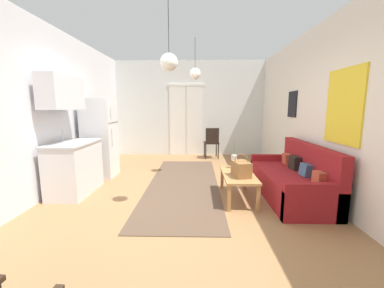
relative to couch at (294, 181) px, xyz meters
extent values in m
cube|color=#996D44|center=(-1.84, -0.31, -0.33)|extent=(5.09, 8.18, 0.10)
cube|color=silver|center=(-1.84, 3.53, 1.16)|extent=(4.69, 0.10, 2.86)
cube|color=white|center=(-2.21, 3.47, 0.78)|extent=(0.50, 0.02, 2.11)
cube|color=white|center=(-1.69, 3.47, 0.78)|extent=(0.50, 0.02, 2.11)
cube|color=white|center=(-1.95, 3.47, 1.87)|extent=(1.09, 0.03, 0.06)
cube|color=silver|center=(0.46, -0.31, 1.16)|extent=(0.10, 7.78, 2.86)
cube|color=yellow|center=(0.39, -0.51, 1.22)|extent=(0.02, 0.81, 1.03)
cube|color=black|center=(0.39, 1.26, 1.27)|extent=(0.02, 0.41, 0.54)
cube|color=silver|center=(-4.13, -0.31, 1.16)|extent=(0.10, 7.78, 2.86)
cube|color=green|center=(-4.07, 0.28, 1.39)|extent=(0.02, 0.32, 0.40)
cube|color=brown|center=(-1.87, 0.59, -0.27)|extent=(1.32, 3.79, 0.01)
cube|color=maroon|center=(-0.09, 0.00, -0.07)|extent=(0.82, 1.92, 0.41)
cube|color=maroon|center=(0.25, 0.00, 0.17)|extent=(0.15, 1.92, 0.88)
cube|color=maroon|center=(-0.09, -0.90, -0.01)|extent=(0.82, 0.11, 0.53)
cube|color=maroon|center=(-0.09, 0.90, -0.01)|extent=(0.82, 0.11, 0.53)
cube|color=#B74C33|center=(0.11, -0.59, 0.22)|extent=(0.13, 0.19, 0.18)
cube|color=#3D5B7F|center=(0.10, -0.18, 0.23)|extent=(0.16, 0.21, 0.21)
cube|color=black|center=(0.09, 0.23, 0.25)|extent=(0.13, 0.24, 0.23)
cube|color=#B74C33|center=(0.11, 0.62, 0.23)|extent=(0.13, 0.20, 0.20)
cube|color=#A87542|center=(-0.94, -0.12, 0.13)|extent=(0.49, 1.04, 0.04)
cube|color=#A87542|center=(-1.15, -0.60, -0.08)|extent=(0.05, 0.05, 0.39)
cube|color=#A87542|center=(-0.74, -0.60, -0.08)|extent=(0.05, 0.05, 0.39)
cube|color=#A87542|center=(-1.15, 0.36, -0.08)|extent=(0.05, 0.05, 0.39)
cube|color=#A87542|center=(-0.74, 0.36, -0.08)|extent=(0.05, 0.05, 0.39)
cylinder|color=beige|center=(-0.96, 0.24, 0.26)|extent=(0.10, 0.10, 0.23)
cylinder|color=#477F42|center=(-0.96, 0.24, 0.49)|extent=(0.01, 0.01, 0.22)
cube|color=brown|center=(-0.93, -0.28, 0.27)|extent=(0.29, 0.36, 0.24)
torus|color=brown|center=(-0.93, -0.28, 0.40)|extent=(0.20, 0.01, 0.20)
cube|color=white|center=(-3.69, 1.14, 0.55)|extent=(0.60, 0.60, 1.66)
cube|color=#4C4C51|center=(-3.38, 1.14, 0.89)|extent=(0.01, 0.58, 0.01)
cylinder|color=#B7BABF|center=(-3.37, 0.97, 1.09)|extent=(0.02, 0.02, 0.23)
cylinder|color=#B7BABF|center=(-3.37, 0.97, 0.59)|extent=(0.02, 0.02, 0.36)
cube|color=silver|center=(-3.72, 0.10, 0.16)|extent=(0.56, 1.03, 0.86)
cube|color=#B7BABF|center=(-3.72, 0.10, 0.60)|extent=(0.59, 1.06, 0.03)
cube|color=#999BA0|center=(-3.72, 0.19, 0.56)|extent=(0.36, 0.40, 0.10)
cylinder|color=#B7BABF|center=(-3.94, 0.19, 0.72)|extent=(0.02, 0.02, 0.20)
cube|color=silver|center=(-3.84, 0.10, 1.45)|extent=(0.32, 0.92, 0.56)
cylinder|color=black|center=(-1.03, 3.18, -0.05)|extent=(0.03, 0.03, 0.44)
cylinder|color=black|center=(-1.39, 3.15, -0.05)|extent=(0.03, 0.03, 0.44)
cylinder|color=black|center=(-1.00, 2.84, -0.05)|extent=(0.03, 0.03, 0.44)
cylinder|color=black|center=(-1.36, 2.81, -0.05)|extent=(0.03, 0.03, 0.44)
cube|color=black|center=(-1.20, 3.00, 0.18)|extent=(0.45, 0.44, 0.04)
cube|color=black|center=(-1.18, 2.82, 0.40)|extent=(0.38, 0.06, 0.43)
cylinder|color=black|center=(-1.99, -0.57, 2.25)|extent=(0.01, 0.01, 0.67)
sphere|color=white|center=(-1.99, -0.57, 1.80)|extent=(0.23, 0.23, 0.23)
cylinder|color=black|center=(-1.66, 1.16, 2.29)|extent=(0.01, 0.01, 0.59)
sphere|color=white|center=(-1.66, 1.16, 1.88)|extent=(0.23, 0.23, 0.23)
camera|label=1|loc=(-1.61, -3.84, 1.22)|focal=22.16mm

